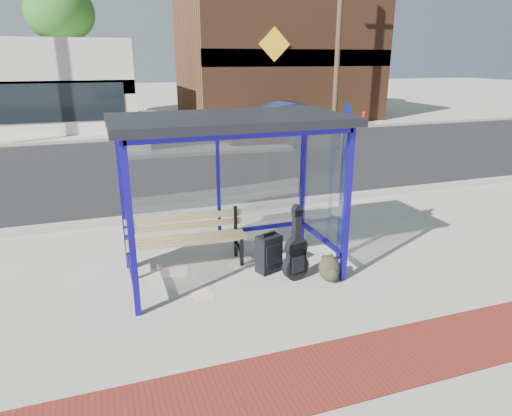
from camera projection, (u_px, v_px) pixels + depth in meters
name	position (u px, v px, depth m)	size (l,w,h in m)	color
ground	(233.00, 273.00, 7.08)	(120.00, 120.00, 0.00)	#B2ADA0
brick_paver_strip	(303.00, 378.00, 4.74)	(60.00, 1.00, 0.01)	maroon
curb_near	(194.00, 213.00, 9.66)	(60.00, 0.25, 0.12)	gray
street_asphalt	(161.00, 165.00, 14.25)	(60.00, 10.00, 0.00)	black
curb_far	(143.00, 138.00, 18.81)	(60.00, 0.25, 0.12)	gray
far_sidewalk	(139.00, 132.00, 20.53)	(60.00, 4.00, 0.01)	#B2ADA0
bus_shelter	(229.00, 140.00, 6.49)	(3.30, 1.80, 2.42)	#160D97
storefront_brown	(276.00, 58.00, 25.17)	(10.00, 7.08, 6.40)	#59331E
tree_mid	(60.00, 13.00, 24.18)	(3.60, 3.60, 7.03)	#4C3826
tree_right	(322.00, 21.00, 29.02)	(3.60, 3.60, 7.03)	#4C3826
utility_pole_east	(338.00, 37.00, 20.63)	(1.60, 0.24, 8.00)	#4C3826
bench	(187.00, 236.00, 7.21)	(1.89, 0.55, 0.88)	black
guitar_bag	(296.00, 255.00, 6.75)	(0.42, 0.18, 1.11)	black
suitcase	(269.00, 254.00, 7.04)	(0.43, 0.35, 0.65)	black
backpack	(330.00, 269.00, 6.78)	(0.35, 0.33, 0.40)	#282B18
sign_post	(344.00, 175.00, 7.19)	(0.11, 0.32, 2.52)	#0E209C
newspaper_a	(174.00, 272.00, 7.11)	(0.43, 0.34, 0.01)	white
newspaper_b	(202.00, 294.00, 6.44)	(0.37, 0.29, 0.01)	white
newspaper_c	(241.00, 265.00, 7.34)	(0.36, 0.28, 0.01)	white
parked_car	(296.00, 117.00, 20.25)	(1.44, 4.14, 1.36)	#1A264A
fire_hydrant	(364.00, 118.00, 22.62)	(0.32, 0.21, 0.71)	#AE150C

